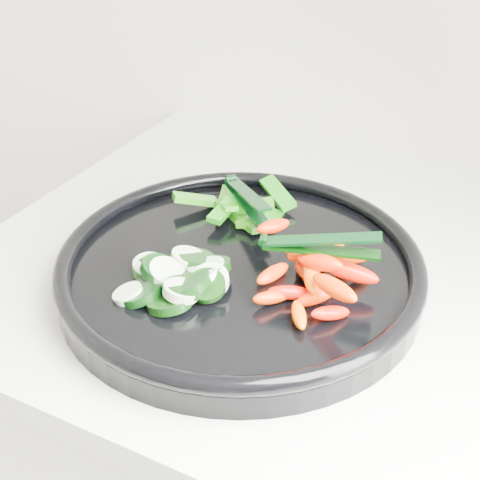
% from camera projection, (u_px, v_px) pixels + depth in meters
% --- Properties ---
extents(veggie_tray, '(0.39, 0.39, 0.04)m').
position_uv_depth(veggie_tray, '(240.00, 268.00, 0.68)').
color(veggie_tray, black).
rests_on(veggie_tray, counter).
extents(cucumber_pile, '(0.12, 0.12, 0.04)m').
position_uv_depth(cucumber_pile, '(178.00, 277.00, 0.65)').
color(cucumber_pile, black).
rests_on(cucumber_pile, veggie_tray).
extents(carrot_pile, '(0.14, 0.15, 0.05)m').
position_uv_depth(carrot_pile, '(317.00, 271.00, 0.64)').
color(carrot_pile, red).
rests_on(carrot_pile, veggie_tray).
extents(pepper_pile, '(0.13, 0.12, 0.04)m').
position_uv_depth(pepper_pile, '(243.00, 209.00, 0.76)').
color(pepper_pile, '#18690A').
rests_on(pepper_pile, veggie_tray).
extents(tong_carrot, '(0.11, 0.05, 0.02)m').
position_uv_depth(tong_carrot, '(318.00, 244.00, 0.62)').
color(tong_carrot, black).
rests_on(tong_carrot, carrot_pile).
extents(tong_pepper, '(0.09, 0.09, 0.02)m').
position_uv_depth(tong_pepper, '(246.00, 197.00, 0.75)').
color(tong_pepper, black).
rests_on(tong_pepper, pepper_pile).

